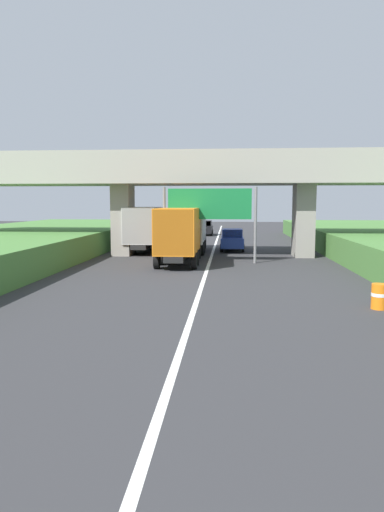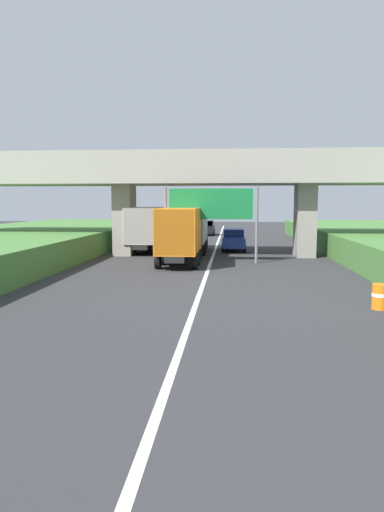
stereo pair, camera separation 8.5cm
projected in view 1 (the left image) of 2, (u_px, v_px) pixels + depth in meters
lane_centre_stripe at (206, 272)px, 25.31m from camera, size 0.20×103.22×0.01m
overpass_bridge at (212, 179)px, 32.53m from camera, size 40.00×4.80×7.24m
overhead_highway_sign at (210, 208)px, 28.80m from camera, size 5.88×0.18×4.74m
truck_white at (190, 227)px, 35.36m from camera, size 2.44×7.30×3.44m
truck_orange at (180, 233)px, 28.40m from camera, size 2.44×7.30×3.44m
truck_green at (146, 227)px, 35.52m from camera, size 2.44×7.30×3.44m
car_black at (205, 228)px, 54.12m from camera, size 1.86×4.10×1.72m
car_blue at (232, 240)px, 36.54m from camera, size 1.86×4.10×1.72m
construction_barrel_5 at (379, 296)px, 16.39m from camera, size 0.57×0.57×0.90m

